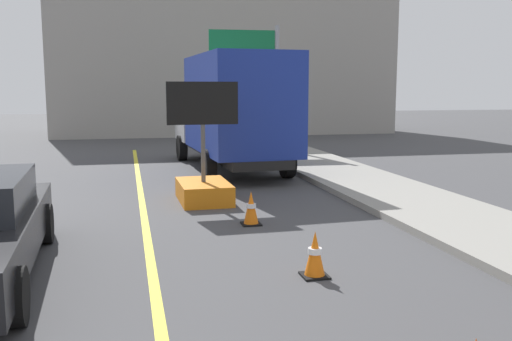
{
  "coord_description": "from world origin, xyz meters",
  "views": [
    {
      "loc": [
        -0.28,
        0.14,
        2.55
      ],
      "look_at": [
        1.19,
        6.53,
        1.59
      ],
      "focal_mm": 39.48,
      "sensor_mm": 36.0,
      "label": 1
    }
  ],
  "objects": [
    {
      "name": "box_truck",
      "position": [
        2.92,
        17.42,
        1.89
      ],
      "size": [
        2.9,
        7.6,
        3.52
      ],
      "color": "black",
      "rests_on": "ground"
    },
    {
      "name": "far_building_block",
      "position": [
        5.26,
        32.69,
        4.46
      ],
      "size": [
        18.76,
        6.13,
        8.92
      ],
      "primitive_type": "cube",
      "color": "gray",
      "rests_on": "ground"
    },
    {
      "name": "lane_center_stripe",
      "position": [
        0.0,
        6.0,
        0.0
      ],
      "size": [
        0.14,
        36.0,
        0.01
      ],
      "primitive_type": "cube",
      "color": "yellow",
      "rests_on": "ground"
    },
    {
      "name": "arrow_board_trailer",
      "position": [
        1.38,
        12.67,
        0.48
      ],
      "size": [
        1.6,
        1.82,
        2.7
      ],
      "color": "orange",
      "rests_on": "ground"
    },
    {
      "name": "traffic_cone_mid_lane",
      "position": [
        2.16,
        7.18,
        0.31
      ],
      "size": [
        0.36,
        0.36,
        0.64
      ],
      "color": "black",
      "rests_on": "ground"
    },
    {
      "name": "traffic_cone_far_lane",
      "position": [
        1.95,
        10.26,
        0.31
      ],
      "size": [
        0.36,
        0.36,
        0.64
      ],
      "color": "black",
      "rests_on": "ground"
    },
    {
      "name": "highway_guide_sign",
      "position": [
        4.82,
        22.04,
        3.42
      ],
      "size": [
        2.79,
        0.25,
        5.0
      ],
      "color": "gray",
      "rests_on": "ground"
    }
  ]
}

